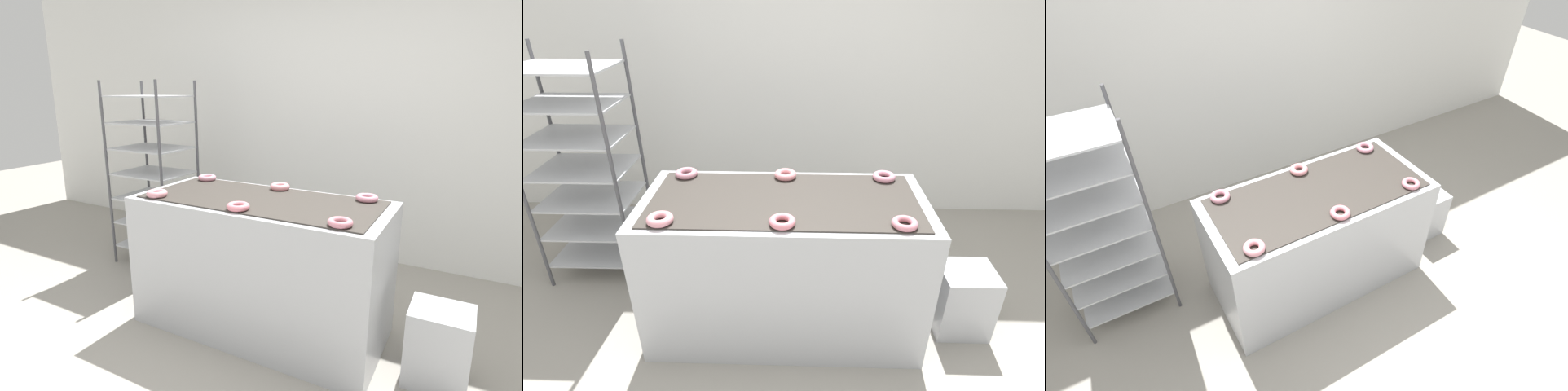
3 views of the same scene
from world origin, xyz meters
TOP-DOWN VIEW (x-y plane):
  - ground_plane at (0.00, 0.00)m, footprint 14.00×14.00m
  - wall_back at (0.00, 2.12)m, footprint 8.00×0.05m
  - fryer_machine at (0.00, 0.62)m, footprint 1.58×0.73m
  - baking_rack_cart at (-1.36, 1.13)m, footprint 0.64×0.50m
  - glaze_bin at (1.09, 0.59)m, footprint 0.32×0.29m
  - donut_near_left at (-0.60, 0.35)m, footprint 0.13×0.13m
  - donut_near_center at (-0.00, 0.35)m, footprint 0.13×0.13m
  - donut_near_right at (0.59, 0.35)m, footprint 0.13×0.13m
  - donut_far_left at (-0.60, 0.89)m, footprint 0.13×0.13m
  - donut_far_center at (0.00, 0.89)m, footprint 0.13×0.13m
  - donut_far_right at (0.59, 0.88)m, footprint 0.13×0.13m

SIDE VIEW (x-z plane):
  - ground_plane at x=0.00m, z-range 0.00..0.00m
  - glaze_bin at x=1.09m, z-range 0.00..0.43m
  - fryer_machine at x=0.00m, z-range 0.00..0.88m
  - baking_rack_cart at x=-1.36m, z-range 0.01..1.63m
  - donut_near_right at x=0.59m, z-range 0.89..0.92m
  - donut_near_center at x=0.00m, z-range 0.89..0.92m
  - donut_far_right at x=0.59m, z-range 0.89..0.92m
  - donut_far_left at x=-0.60m, z-range 0.89..0.92m
  - donut_far_center at x=0.00m, z-range 0.89..0.92m
  - donut_near_left at x=-0.60m, z-range 0.89..0.92m
  - wall_back at x=0.00m, z-range 0.00..2.80m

